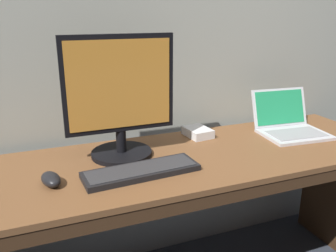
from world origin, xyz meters
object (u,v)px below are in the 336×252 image
at_px(laptop_silver, 290,125).
at_px(external_drive_box, 198,132).
at_px(computer_mouse, 51,179).
at_px(external_monitor, 120,102).
at_px(wired_keyboard, 141,171).

xyz_separation_m(laptop_silver, external_drive_box, (-0.44, 0.12, -0.02)).
relative_size(computer_mouse, external_drive_box, 0.79).
distance_m(laptop_silver, external_monitor, 0.86).
bearing_deg(external_monitor, external_drive_box, 14.89).
bearing_deg(wired_keyboard, external_drive_box, 38.31).
relative_size(laptop_silver, computer_mouse, 3.03).
xyz_separation_m(computer_mouse, external_drive_box, (0.69, 0.27, -0.00)).
distance_m(external_monitor, external_drive_box, 0.47).
relative_size(external_monitor, computer_mouse, 4.58).
relative_size(wired_keyboard, external_drive_box, 3.20).
xyz_separation_m(wired_keyboard, computer_mouse, (-0.32, 0.03, 0.01)).
distance_m(computer_mouse, external_drive_box, 0.74).
bearing_deg(wired_keyboard, laptop_silver, 12.17).
distance_m(laptop_silver, wired_keyboard, 0.84).
relative_size(external_monitor, external_drive_box, 3.60).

